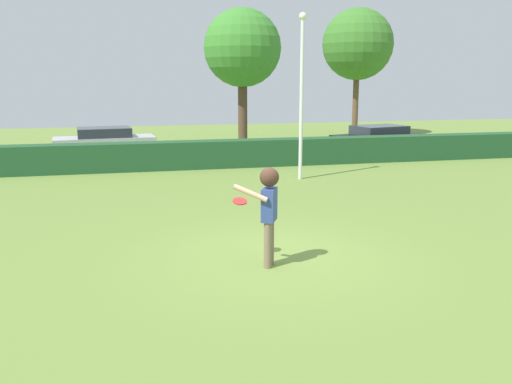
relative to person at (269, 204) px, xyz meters
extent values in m
plane|color=olive|center=(0.26, 0.37, -1.14)|extent=(60.00, 60.00, 0.00)
cylinder|color=#7D6855|center=(-0.04, -0.09, -0.72)|extent=(0.14, 0.14, 0.84)
cylinder|color=#7D6855|center=(0.05, 0.08, -0.72)|extent=(0.14, 0.14, 0.84)
cube|color=#2F4486|center=(0.01, 0.00, -0.01)|extent=(0.37, 0.44, 0.58)
cylinder|color=tan|center=(-0.35, -0.09, 0.23)|extent=(0.59, 0.36, 0.30)
cylinder|color=tan|center=(0.12, 0.20, -0.03)|extent=(0.09, 0.09, 0.62)
sphere|color=tan|center=(0.01, 0.00, 0.45)|extent=(0.22, 0.22, 0.22)
sphere|color=#482D22|center=(0.01, 0.00, 0.48)|extent=(0.34, 0.34, 0.34)
cylinder|color=red|center=(-0.41, 0.50, -0.04)|extent=(0.27, 0.26, 0.10)
cylinder|color=silver|center=(3.21, 8.04, 1.42)|extent=(0.12, 0.12, 5.13)
sphere|color=#F2EFCC|center=(3.21, 8.04, 4.09)|extent=(0.24, 0.24, 0.24)
cube|color=#204C29|center=(0.26, 11.06, -0.63)|extent=(29.89, 0.90, 1.02)
cube|color=#B7B7BC|center=(-3.35, 15.04, -0.57)|extent=(4.36, 2.14, 0.55)
cube|color=#2D333D|center=(-3.35, 15.04, -0.09)|extent=(2.35, 1.79, 0.40)
cylinder|color=black|center=(-1.98, 16.04, -0.84)|extent=(0.61, 0.16, 0.60)
cylinder|color=black|center=(-1.80, 14.35, -0.84)|extent=(0.61, 0.16, 0.60)
cylinder|color=black|center=(-4.90, 15.73, -0.84)|extent=(0.61, 0.16, 0.60)
cylinder|color=black|center=(-4.72, 14.04, -0.84)|extent=(0.61, 0.16, 0.60)
cube|color=black|center=(8.58, 13.21, -0.57)|extent=(4.47, 2.58, 0.55)
cube|color=#2D333D|center=(8.58, 13.21, -0.09)|extent=(2.49, 2.01, 0.40)
cylinder|color=black|center=(9.82, 14.36, -0.84)|extent=(0.61, 0.23, 0.60)
cylinder|color=black|center=(10.20, 12.70, -0.84)|extent=(0.61, 0.23, 0.60)
cylinder|color=black|center=(6.96, 13.71, -0.84)|extent=(0.61, 0.23, 0.60)
cylinder|color=black|center=(7.33, 12.06, -0.84)|extent=(0.61, 0.23, 0.60)
cylinder|color=brown|center=(10.73, 20.81, 0.87)|extent=(0.34, 0.34, 4.02)
sphere|color=#3D792A|center=(10.73, 20.81, 4.10)|extent=(4.07, 4.07, 4.07)
cylinder|color=brown|center=(2.93, 15.98, 0.67)|extent=(0.43, 0.43, 3.62)
sphere|color=#3D852E|center=(2.93, 15.98, 3.54)|extent=(3.56, 3.56, 3.56)
camera|label=1|loc=(-2.33, -8.83, 2.14)|focal=37.61mm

